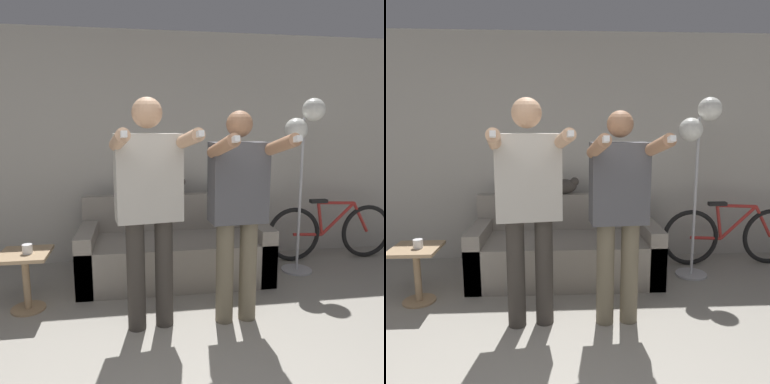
% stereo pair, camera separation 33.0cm
% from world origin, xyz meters
% --- Properties ---
extents(wall_back, '(10.00, 0.05, 2.60)m').
position_xyz_m(wall_back, '(0.00, 3.00, 1.30)').
color(wall_back, '#B7B2A8').
rests_on(wall_back, ground_plane).
extents(couch, '(1.90, 0.84, 0.83)m').
position_xyz_m(couch, '(0.24, 2.37, 0.27)').
color(couch, gray).
rests_on(couch, ground_plane).
extents(person_left, '(0.62, 0.73, 1.77)m').
position_xyz_m(person_left, '(-0.05, 1.39, 1.04)').
color(person_left, '#38332D').
rests_on(person_left, ground_plane).
extents(person_right, '(0.53, 0.69, 1.68)m').
position_xyz_m(person_right, '(0.63, 1.39, 0.97)').
color(person_right, '#6B604C').
rests_on(person_right, ground_plane).
extents(cat, '(0.43, 0.14, 0.18)m').
position_xyz_m(cat, '(0.23, 2.68, 0.91)').
color(cat, '#3D3833').
rests_on(cat, couch).
extents(floor_lamp, '(0.41, 0.33, 1.85)m').
position_xyz_m(floor_lamp, '(1.58, 2.32, 1.47)').
color(floor_lamp, '#B2B2B7').
rests_on(floor_lamp, ground_plane).
extents(side_table, '(0.41, 0.41, 0.51)m').
position_xyz_m(side_table, '(-1.09, 1.84, 0.36)').
color(side_table, '#A38460').
rests_on(side_table, ground_plane).
extents(cup, '(0.08, 0.08, 0.08)m').
position_xyz_m(cup, '(-1.06, 1.82, 0.55)').
color(cup, white).
rests_on(cup, side_table).
extents(bicycle, '(1.57, 0.07, 0.73)m').
position_xyz_m(bicycle, '(2.12, 2.62, 0.34)').
color(bicycle, black).
rests_on(bicycle, ground_plane).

